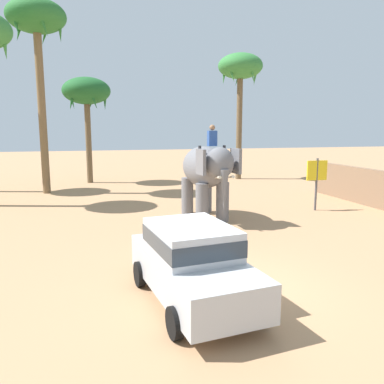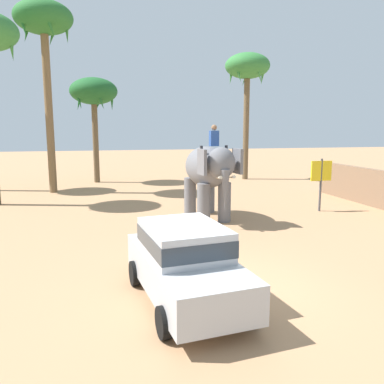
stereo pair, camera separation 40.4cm
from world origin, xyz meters
TOP-DOWN VIEW (x-y plane):
  - ground_plane at (0.00, 0.00)m, footprint 120.00×120.00m
  - car_sedan_foreground at (-0.88, -0.36)m, footprint 2.23×4.27m
  - elephant_with_mahout at (1.76, 7.08)m, footprint 1.81×3.92m
  - palm_tree_near_hut at (-5.31, 15.72)m, footprint 3.20×3.20m
  - palm_tree_far_back at (-2.81, 19.63)m, footprint 3.20×3.20m
  - palm_tree_leaning_seaward at (7.94, 18.85)m, footprint 3.20×3.20m
  - signboard_yellow at (7.11, 7.36)m, footprint 1.00×0.10m

SIDE VIEW (x-z plane):
  - ground_plane at x=0.00m, z-range 0.00..0.00m
  - car_sedan_foreground at x=-0.88m, z-range 0.08..1.78m
  - signboard_yellow at x=7.11m, z-range 0.49..2.89m
  - elephant_with_mahout at x=1.76m, z-range 0.05..3.93m
  - palm_tree_far_back at x=-2.81m, z-range 2.49..9.63m
  - palm_tree_leaning_seaward at x=7.94m, z-range 3.32..12.38m
  - palm_tree_near_hut at x=-5.31m, z-range 3.99..14.67m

